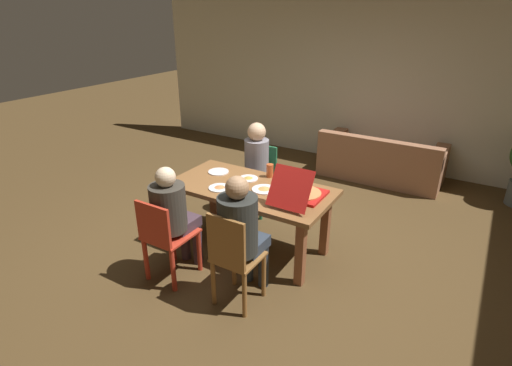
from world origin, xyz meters
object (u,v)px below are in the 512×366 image
at_px(dining_table, 251,196).
at_px(person_2, 254,162).
at_px(chair_1, 233,257).
at_px(person_1, 241,228).
at_px(drinking_glass_1, 270,171).
at_px(chair_0, 165,238).
at_px(person_0, 173,212).
at_px(plate_0, 220,188).
at_px(plate_1, 248,178).
at_px(plate_2, 218,172).
at_px(couch, 381,162).
at_px(chair_2, 260,176).
at_px(plate_3, 264,189).
at_px(drinking_glass_0, 244,195).
at_px(pizza_box_0, 301,193).

xyz_separation_m(dining_table, person_2, (-0.41, 0.73, 0.07)).
bearing_deg(chair_1, person_1, 90.00).
height_order(person_1, drinking_glass_1, person_1).
bearing_deg(chair_0, person_0, 90.00).
xyz_separation_m(chair_0, plate_0, (0.15, 0.71, 0.29)).
bearing_deg(person_0, plate_0, 75.69).
xyz_separation_m(person_1, drinking_glass_1, (-0.33, 1.11, 0.09)).
relative_size(plate_1, plate_2, 0.91).
distance_m(plate_0, couch, 3.18).
bearing_deg(dining_table, chair_0, -114.06).
relative_size(person_0, chair_2, 1.35).
bearing_deg(person_2, plate_3, -51.80).
xyz_separation_m(chair_2, plate_1, (0.27, -0.71, 0.29)).
xyz_separation_m(dining_table, plate_2, (-0.54, 0.15, 0.11)).
xyz_separation_m(person_1, plate_2, (-0.91, 0.92, 0.02)).
relative_size(plate_1, drinking_glass_0, 1.66).
relative_size(drinking_glass_0, drinking_glass_1, 0.87).
distance_m(plate_1, drinking_glass_0, 0.55).
xyz_separation_m(person_0, drinking_glass_1, (0.45, 1.12, 0.13)).
bearing_deg(plate_3, plate_0, -153.12).
xyz_separation_m(person_2, couch, (1.08, 2.06, -0.45)).
xyz_separation_m(plate_1, plate_3, (0.29, -0.15, 0.00)).
height_order(dining_table, chair_2, chair_2).
bearing_deg(drinking_glass_1, chair_2, 130.35).
relative_size(person_2, drinking_glass_0, 9.30).
relative_size(dining_table, drinking_glass_1, 11.65).
distance_m(dining_table, chair_1, 0.98).
relative_size(pizza_box_0, plate_2, 2.64).
height_order(chair_2, plate_3, chair_2).
height_order(plate_3, couch, plate_3).
bearing_deg(chair_2, drinking_glass_0, -66.18).
relative_size(dining_table, person_0, 1.48).
height_order(person_0, plate_0, person_0).
bearing_deg(chair_2, person_1, -64.47).
xyz_separation_m(person_0, couch, (1.08, 3.57, -0.43)).
height_order(chair_1, plate_3, chair_1).
bearing_deg(plate_0, chair_2, 97.75).
distance_m(person_2, plate_0, 0.95).
xyz_separation_m(plate_1, drinking_glass_0, (0.25, -0.49, 0.06)).
relative_size(chair_0, chair_2, 1.02).
xyz_separation_m(pizza_box_0, plate_0, (-0.83, -0.24, -0.04)).
relative_size(plate_1, drinking_glass_1, 1.45).
bearing_deg(couch, person_0, -106.90).
bearing_deg(dining_table, plate_0, -141.47).
height_order(chair_0, plate_3, chair_0).
bearing_deg(plate_0, person_1, -41.38).
height_order(plate_1, drinking_glass_0, drinking_glass_0).
distance_m(person_1, plate_2, 1.29).
relative_size(dining_table, drinking_glass_0, 13.39).
distance_m(chair_2, drinking_glass_0, 1.35).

